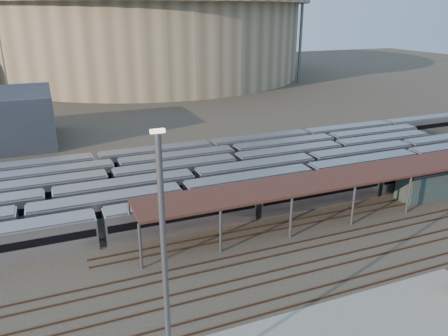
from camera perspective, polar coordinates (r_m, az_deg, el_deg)
name	(u,v)px	position (r m, az deg, el deg)	size (l,w,h in m)	color
ground	(220,259)	(46.76, -0.50, -11.75)	(420.00, 420.00, 0.00)	#383026
subway_trains	(178,181)	(61.98, -6.07, -1.75)	(129.90, 23.90, 3.60)	silver
inspection_shed	(369,174)	(58.37, 18.46, -0.74)	(60.30, 6.00, 5.30)	#55565A
empty_tracks	(240,284)	(42.86, 2.06, -14.89)	(170.00, 9.62, 0.18)	#4C3323
stadium	(148,32)	(181.59, -9.94, 17.06)	(124.00, 124.00, 32.50)	gray
floodlight_2	(301,22)	(161.11, 10.08, 18.21)	(4.00, 1.00, 38.40)	#55565A
floodlight_3	(50,21)	(197.13, -21.82, 17.42)	(4.00, 1.00, 38.40)	#55565A
teal_boxcar	(448,181)	(69.16, 27.26, -1.54)	(16.06, 3.11, 3.75)	#1F4A4F
yard_light_pole	(165,276)	(27.26, -7.68, -13.81)	(0.80, 0.36, 18.39)	#55565A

